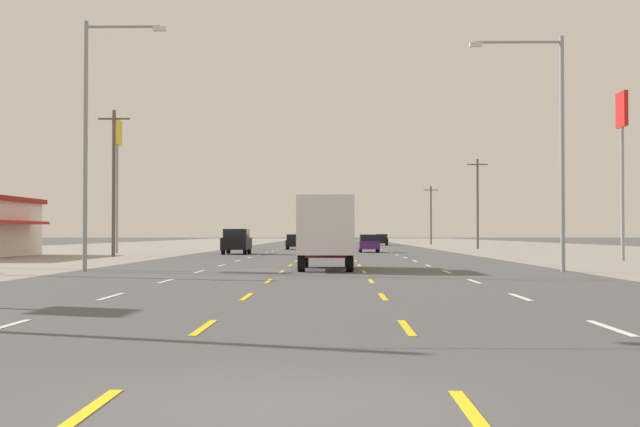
% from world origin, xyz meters
% --- Properties ---
extents(ground_plane, '(572.00, 572.00, 0.00)m').
position_xyz_m(ground_plane, '(0.00, 66.00, 0.00)').
color(ground_plane, '#4C4C4F').
extents(lot_apron_left, '(28.00, 440.00, 0.01)m').
position_xyz_m(lot_apron_left, '(-24.75, 66.00, 0.00)').
color(lot_apron_left, gray).
rests_on(lot_apron_left, ground).
extents(lot_apron_right, '(28.00, 440.00, 0.01)m').
position_xyz_m(lot_apron_right, '(24.75, 66.00, 0.00)').
color(lot_apron_right, gray).
rests_on(lot_apron_right, ground).
extents(lane_markings, '(10.64, 227.60, 0.01)m').
position_xyz_m(lane_markings, '(0.00, 104.50, 0.01)').
color(lane_markings, white).
rests_on(lane_markings, ground).
extents(signal_span_wire, '(27.75, 0.53, 9.52)m').
position_xyz_m(signal_span_wire, '(-0.33, 9.57, 5.84)').
color(signal_span_wire, brown).
rests_on(signal_span_wire, ground).
extents(box_truck_center_turn_nearest, '(2.40, 7.20, 3.23)m').
position_xyz_m(box_truck_center_turn_nearest, '(0.12, 31.66, 1.84)').
color(box_truck_center_turn_nearest, maroon).
rests_on(box_truck_center_turn_nearest, ground).
extents(suv_far_left_near, '(1.98, 4.90, 1.98)m').
position_xyz_m(suv_far_left_near, '(-7.21, 61.76, 1.03)').
color(suv_far_left_near, black).
rests_on(suv_far_left_near, ground).
extents(hatchback_inner_right_mid, '(1.72, 3.90, 1.54)m').
position_xyz_m(hatchback_inner_right_mid, '(3.46, 68.67, 0.78)').
color(hatchback_inner_right_mid, '#4C196B').
rests_on(hatchback_inner_right_mid, ground).
extents(hatchback_inner_left_midfar, '(1.72, 3.90, 1.54)m').
position_xyz_m(hatchback_inner_left_midfar, '(-3.53, 82.29, 0.78)').
color(hatchback_inner_left_midfar, black).
rests_on(hatchback_inner_left_midfar, ground).
extents(hatchback_far_right_far, '(1.72, 3.90, 1.54)m').
position_xyz_m(hatchback_far_right_far, '(6.86, 113.82, 0.78)').
color(hatchback_far_right_far, black).
rests_on(hatchback_far_right_far, ground).
extents(pole_sign_left_row_2, '(0.24, 2.48, 11.06)m').
position_xyz_m(pole_sign_left_row_2, '(-17.54, 65.27, 8.58)').
color(pole_sign_left_row_2, gray).
rests_on(pole_sign_left_row_2, ground).
extents(pole_sign_right_row_1, '(0.24, 1.69, 10.11)m').
position_xyz_m(pole_sign_right_row_1, '(17.72, 45.27, 7.48)').
color(pole_sign_right_row_1, gray).
rests_on(pole_sign_right_row_1, ground).
extents(streetlight_left_row_0, '(3.52, 0.26, 10.74)m').
position_xyz_m(streetlight_left_row_0, '(-9.85, 29.51, 6.08)').
color(streetlight_left_row_0, gray).
rests_on(streetlight_left_row_0, ground).
extents(streetlight_right_row_0, '(3.99, 0.26, 10.01)m').
position_xyz_m(streetlight_right_row_0, '(9.77, 29.51, 5.77)').
color(streetlight_right_row_0, gray).
rests_on(streetlight_right_row_0, ground).
extents(utility_pole_left_row_1, '(2.20, 0.26, 10.30)m').
position_xyz_m(utility_pole_left_row_1, '(-15.04, 54.09, 5.35)').
color(utility_pole_left_row_1, brown).
rests_on(utility_pole_left_row_1, ground).
extents(utility_pole_right_row_2, '(2.20, 0.26, 9.57)m').
position_xyz_m(utility_pole_right_row_2, '(15.69, 86.83, 4.98)').
color(utility_pole_right_row_2, brown).
rests_on(utility_pole_right_row_2, ground).
extents(utility_pole_right_row_3, '(2.20, 0.26, 8.69)m').
position_xyz_m(utility_pole_right_row_3, '(14.80, 124.56, 4.53)').
color(utility_pole_right_row_3, brown).
rests_on(utility_pole_right_row_3, ground).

